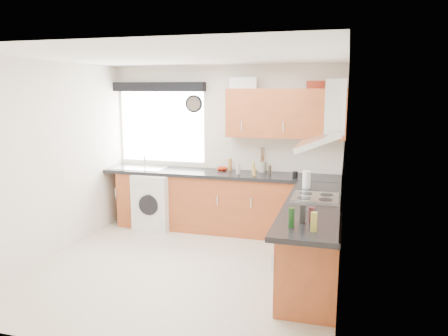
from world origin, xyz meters
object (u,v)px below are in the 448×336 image
(oven, at_px, (314,238))
(washing_machine, at_px, (157,200))
(upper_cabinets, at_px, (285,113))
(extractor_hood, at_px, (327,123))

(oven, distance_m, washing_machine, 2.73)
(upper_cabinets, xyz_separation_m, washing_machine, (-1.95, -0.23, -1.37))
(upper_cabinets, height_order, washing_machine, upper_cabinets)
(upper_cabinets, bearing_deg, washing_machine, -173.42)
(washing_machine, bearing_deg, upper_cabinets, 11.71)
(extractor_hood, height_order, upper_cabinets, upper_cabinets)
(oven, xyz_separation_m, upper_cabinets, (-0.55, 1.32, 1.38))
(extractor_hood, xyz_separation_m, upper_cabinets, (-0.65, 1.33, 0.03))
(oven, bearing_deg, washing_machine, 156.25)
(oven, height_order, washing_machine, washing_machine)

